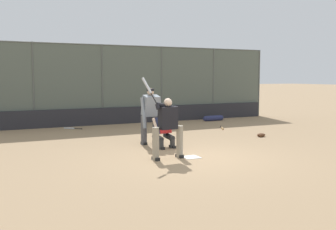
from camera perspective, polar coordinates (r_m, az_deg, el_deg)
name	(u,v)px	position (r m, az deg, el deg)	size (l,w,h in m)	color
ground_plane	(191,157)	(10.48, 3.36, -6.16)	(160.00, 160.00, 0.00)	#9E7F5B
home_plate_marker	(191,157)	(10.48, 3.36, -6.13)	(0.43, 0.43, 0.01)	white
backstop_fence	(102,83)	(17.68, -9.54, 4.65)	(17.55, 0.08, 3.55)	#515651
padding_wall	(103,116)	(17.67, -9.37, -0.19)	(17.12, 0.18, 0.75)	#28282D
bleachers_beyond	(81,110)	(20.06, -12.54, 0.76)	(12.23, 2.50, 1.48)	slate
batter_at_plate	(167,126)	(10.14, -0.08, -1.62)	(1.03, 0.58, 2.12)	gray
catcher_behind_plate	(164,128)	(11.75, -0.56, -1.92)	(0.62, 0.73, 1.15)	#333333
umpire_home	(150,114)	(12.35, -2.57, 0.12)	(0.72, 0.46, 1.77)	#4C4C51
spare_bat_near_backstop	(71,128)	(16.47, -13.95, -1.89)	(0.65, 0.56, 0.07)	black
spare_bat_by_padding	(222,128)	(16.25, 7.88, -1.88)	(0.47, 0.83, 0.07)	black
spare_bat_third_base_side	(170,129)	(15.75, 0.22, -2.06)	(0.71, 0.61, 0.07)	black
fielding_glove_on_dirt	(261,135)	(14.36, 13.36, -2.85)	(0.34, 0.26, 0.12)	#56331E
equipment_bag_dugout_side	(213,118)	(19.09, 6.60, -0.46)	(1.13, 0.26, 0.26)	navy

